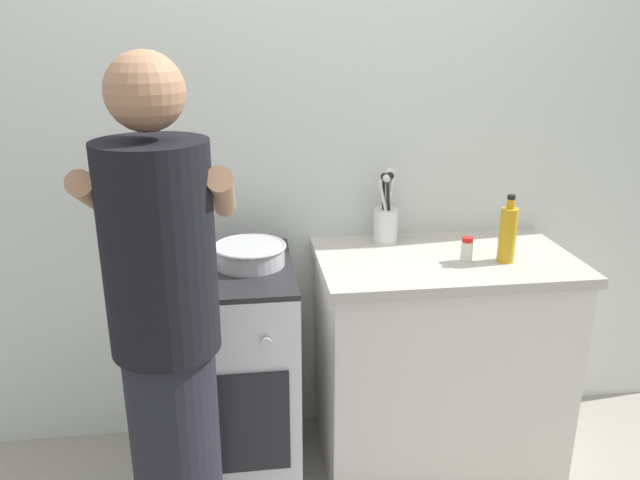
{
  "coord_description": "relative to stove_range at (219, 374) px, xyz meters",
  "views": [
    {
      "loc": [
        -0.24,
        -2.05,
        1.75
      ],
      "look_at": [
        0.05,
        0.12,
        1.0
      ],
      "focal_mm": 35.1,
      "sensor_mm": 36.0,
      "label": 1
    }
  ],
  "objects": [
    {
      "name": "spice_bottle",
      "position": [
        0.96,
        -0.06,
        0.5
      ],
      "size": [
        0.04,
        0.04,
        0.1
      ],
      "color": "silver",
      "rests_on": "countertop"
    },
    {
      "name": "person",
      "position": [
        -0.11,
        -0.59,
        0.41
      ],
      "size": [
        0.41,
        0.5,
        1.7
      ],
      "color": "black",
      "rests_on": "ground"
    },
    {
      "name": "mixing_bowl",
      "position": [
        0.14,
        0.01,
        0.49
      ],
      "size": [
        0.28,
        0.28,
        0.08
      ],
      "color": "#B7B7BC",
      "rests_on": "stove_range"
    },
    {
      "name": "utensil_crock",
      "position": [
        0.7,
        0.2,
        0.55
      ],
      "size": [
        0.1,
        0.1,
        0.31
      ],
      "color": "silver",
      "rests_on": "countertop"
    },
    {
      "name": "back_wall",
      "position": [
        0.55,
        0.35,
        0.8
      ],
      "size": [
        3.2,
        0.1,
        2.5
      ],
      "color": "silver",
      "rests_on": "ground"
    },
    {
      "name": "pot",
      "position": [
        -0.14,
        -0.04,
        0.51
      ],
      "size": [
        0.25,
        0.18,
        0.12
      ],
      "color": "#B2B2B7",
      "rests_on": "stove_range"
    },
    {
      "name": "countertop",
      "position": [
        0.9,
        0.0,
        0.0
      ],
      "size": [
        1.0,
        0.6,
        0.9
      ],
      "color": "silver",
      "rests_on": "ground"
    },
    {
      "name": "oil_bottle",
      "position": [
        1.11,
        -0.08,
        0.56
      ],
      "size": [
        0.07,
        0.07,
        0.26
      ],
      "color": "gold",
      "rests_on": "countertop"
    },
    {
      "name": "stove_range",
      "position": [
        0.0,
        0.0,
        0.0
      ],
      "size": [
        0.6,
        0.62,
        0.9
      ],
      "color": "silver",
      "rests_on": "ground"
    }
  ]
}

